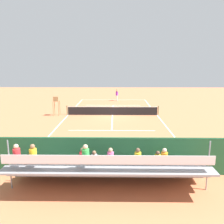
{
  "coord_description": "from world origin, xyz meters",
  "views": [
    {
      "loc": [
        -0.31,
        25.19,
        5.71
      ],
      "look_at": [
        0.0,
        4.0,
        1.2
      ],
      "focal_mm": 36.92,
      "sensor_mm": 36.0,
      "label": 1
    }
  ],
  "objects_px": {
    "umpire_chair": "(56,104)",
    "courtside_bench": "(141,158)",
    "equipment_bag": "(109,166)",
    "tennis_racket": "(114,100)",
    "bleacher_stand": "(107,168)",
    "tennis_player": "(117,94)",
    "tennis_ball_far": "(119,102)",
    "tennis_ball_near": "(111,102)",
    "tennis_net": "(113,111)"
  },
  "relations": [
    {
      "from": "bleacher_stand",
      "to": "umpire_chair",
      "type": "xyz_separation_m",
      "value": [
        6.15,
        -15.05,
        0.34
      ]
    },
    {
      "from": "tennis_player",
      "to": "tennis_racket",
      "type": "distance_m",
      "value": 1.13
    },
    {
      "from": "tennis_racket",
      "to": "tennis_net",
      "type": "bearing_deg",
      "value": 89.58
    },
    {
      "from": "bleacher_stand",
      "to": "tennis_ball_far",
      "type": "distance_m",
      "value": 24.32
    },
    {
      "from": "umpire_chair",
      "to": "equipment_bag",
      "type": "relative_size",
      "value": 2.38
    },
    {
      "from": "umpire_chair",
      "to": "tennis_racket",
      "type": "distance_m",
      "value": 12.29
    },
    {
      "from": "tennis_ball_far",
      "to": "tennis_net",
      "type": "bearing_deg",
      "value": 84.03
    },
    {
      "from": "tennis_racket",
      "to": "equipment_bag",
      "type": "bearing_deg",
      "value": 89.73
    },
    {
      "from": "umpire_chair",
      "to": "courtside_bench",
      "type": "height_order",
      "value": "umpire_chair"
    },
    {
      "from": "tennis_net",
      "to": "tennis_ball_far",
      "type": "height_order",
      "value": "tennis_net"
    },
    {
      "from": "tennis_ball_far",
      "to": "bleacher_stand",
      "type": "bearing_deg",
      "value": 87.68
    },
    {
      "from": "tennis_player",
      "to": "tennis_racket",
      "type": "bearing_deg",
      "value": -24.72
    },
    {
      "from": "tennis_player",
      "to": "tennis_ball_near",
      "type": "height_order",
      "value": "tennis_player"
    },
    {
      "from": "courtside_bench",
      "to": "tennis_ball_far",
      "type": "xyz_separation_m",
      "value": [
        0.83,
        -22.19,
        -0.53
      ]
    },
    {
      "from": "courtside_bench",
      "to": "tennis_ball_near",
      "type": "relative_size",
      "value": 27.27
    },
    {
      "from": "bleacher_stand",
      "to": "equipment_bag",
      "type": "bearing_deg",
      "value": -90.41
    },
    {
      "from": "umpire_chair",
      "to": "tennis_ball_far",
      "type": "relative_size",
      "value": 32.42
    },
    {
      "from": "tennis_ball_near",
      "to": "tennis_net",
      "type": "bearing_deg",
      "value": 91.97
    },
    {
      "from": "courtside_bench",
      "to": "equipment_bag",
      "type": "bearing_deg",
      "value": 4.08
    },
    {
      "from": "umpire_chair",
      "to": "tennis_player",
      "type": "height_order",
      "value": "umpire_chair"
    },
    {
      "from": "equipment_bag",
      "to": "tennis_ball_near",
      "type": "distance_m",
      "value": 22.45
    },
    {
      "from": "tennis_racket",
      "to": "tennis_player",
      "type": "bearing_deg",
      "value": 155.28
    },
    {
      "from": "bleacher_stand",
      "to": "courtside_bench",
      "type": "height_order",
      "value": "bleacher_stand"
    },
    {
      "from": "courtside_bench",
      "to": "bleacher_stand",
      "type": "bearing_deg",
      "value": 49.11
    },
    {
      "from": "tennis_ball_near",
      "to": "umpire_chair",
      "type": "bearing_deg",
      "value": 57.84
    },
    {
      "from": "equipment_bag",
      "to": "tennis_racket",
      "type": "bearing_deg",
      "value": -90.27
    },
    {
      "from": "tennis_racket",
      "to": "umpire_chair",
      "type": "bearing_deg",
      "value": 59.11
    },
    {
      "from": "bleacher_stand",
      "to": "tennis_player",
      "type": "bearing_deg",
      "value": -91.36
    },
    {
      "from": "tennis_net",
      "to": "tennis_racket",
      "type": "bearing_deg",
      "value": -90.42
    },
    {
      "from": "bleacher_stand",
      "to": "umpire_chair",
      "type": "bearing_deg",
      "value": -67.78
    },
    {
      "from": "equipment_bag",
      "to": "tennis_player",
      "type": "distance_m",
      "value": 23.37
    },
    {
      "from": "umpire_chair",
      "to": "equipment_bag",
      "type": "xyz_separation_m",
      "value": [
        -6.16,
        13.08,
        -1.13
      ]
    },
    {
      "from": "tennis_racket",
      "to": "tennis_ball_far",
      "type": "relative_size",
      "value": 8.88
    },
    {
      "from": "courtside_bench",
      "to": "equipment_bag",
      "type": "height_order",
      "value": "courtside_bench"
    },
    {
      "from": "equipment_bag",
      "to": "tennis_ball_near",
      "type": "bearing_deg",
      "value": -89.3
    },
    {
      "from": "tennis_net",
      "to": "tennis_ball_near",
      "type": "relative_size",
      "value": 156.06
    },
    {
      "from": "courtside_bench",
      "to": "tennis_player",
      "type": "bearing_deg",
      "value": -87.01
    },
    {
      "from": "tennis_player",
      "to": "tennis_ball_far",
      "type": "bearing_deg",
      "value": 110.21
    },
    {
      "from": "tennis_net",
      "to": "equipment_bag",
      "type": "xyz_separation_m",
      "value": [
        0.04,
        13.4,
        -0.32
      ]
    },
    {
      "from": "equipment_bag",
      "to": "courtside_bench",
      "type": "bearing_deg",
      "value": -175.92
    },
    {
      "from": "courtside_bench",
      "to": "tennis_racket",
      "type": "distance_m",
      "value": 23.51
    },
    {
      "from": "tennis_player",
      "to": "tennis_racket",
      "type": "relative_size",
      "value": 3.29
    },
    {
      "from": "tennis_net",
      "to": "umpire_chair",
      "type": "xyz_separation_m",
      "value": [
        6.2,
        0.32,
        0.81
      ]
    },
    {
      "from": "courtside_bench",
      "to": "tennis_player",
      "type": "relative_size",
      "value": 0.93
    },
    {
      "from": "tennis_player",
      "to": "tennis_ball_near",
      "type": "relative_size",
      "value": 29.18
    },
    {
      "from": "tennis_ball_far",
      "to": "umpire_chair",
      "type": "bearing_deg",
      "value": 52.32
    },
    {
      "from": "umpire_chair",
      "to": "tennis_ball_near",
      "type": "height_order",
      "value": "umpire_chair"
    },
    {
      "from": "equipment_bag",
      "to": "tennis_racket",
      "type": "height_order",
      "value": "equipment_bag"
    },
    {
      "from": "umpire_chair",
      "to": "tennis_ball_far",
      "type": "xyz_separation_m",
      "value": [
        -7.13,
        -9.24,
        -1.28
      ]
    },
    {
      "from": "tennis_ball_near",
      "to": "courtside_bench",
      "type": "bearing_deg",
      "value": 95.31
    }
  ]
}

